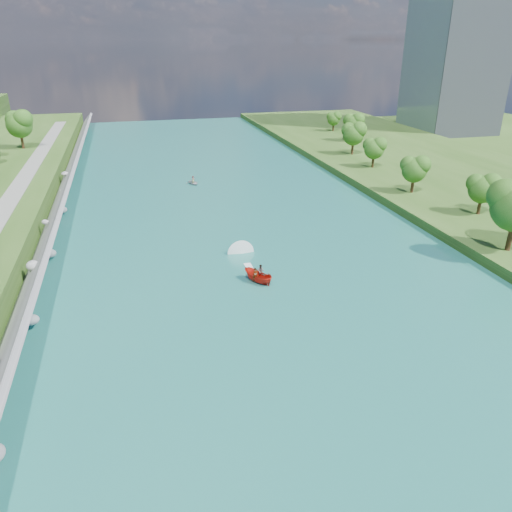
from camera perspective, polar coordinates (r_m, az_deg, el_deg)
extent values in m
plane|color=#2D5119|center=(52.59, 3.27, -6.47)|extent=(260.00, 260.00, 0.00)
cube|color=#185D5C|center=(69.95, -1.68, 1.50)|extent=(55.00, 240.00, 0.10)
cube|color=slate|center=(68.79, -23.18, 0.70)|extent=(3.54, 236.00, 4.05)
ellipsoid|color=gray|center=(53.68, -24.26, -6.67)|extent=(1.46, 1.24, 1.03)
ellipsoid|color=gray|center=(63.05, -24.14, -1.01)|extent=(1.52, 1.52, 1.22)
ellipsoid|color=gray|center=(69.67, -22.58, 0.27)|extent=(1.79, 1.50, 1.11)
ellipsoid|color=gray|center=(76.65, -22.95, 3.60)|extent=(0.98, 0.89, 0.72)
ellipsoid|color=gray|center=(86.83, -21.33, 4.93)|extent=(1.74, 1.54, 1.06)
ellipsoid|color=gray|center=(95.20, -21.15, 6.94)|extent=(1.36, 1.15, 0.80)
ellipsoid|color=gray|center=(105.06, -21.02, 8.78)|extent=(1.30, 1.54, 0.82)
cube|color=gray|center=(168.85, 22.30, 23.20)|extent=(22.00, 22.00, 60.00)
ellipsoid|color=#224D14|center=(126.76, -25.42, 13.29)|extent=(6.04, 6.04, 10.07)
ellipsoid|color=#224D14|center=(83.52, 24.45, 6.84)|extent=(4.52, 4.52, 7.53)
ellipsoid|color=#224D14|center=(91.74, 17.64, 9.25)|extent=(4.63, 4.63, 7.71)
ellipsoid|color=#224D14|center=(108.78, 13.35, 11.73)|extent=(4.45, 4.45, 7.41)
ellipsoid|color=#224D14|center=(120.80, 11.07, 13.37)|extent=(5.26, 5.26, 8.76)
ellipsoid|color=#224D14|center=(137.58, 11.05, 14.52)|extent=(5.11, 5.11, 8.51)
ellipsoid|color=#224D14|center=(152.61, 8.87, 15.15)|extent=(3.94, 3.94, 6.56)
imported|color=red|center=(58.24, 0.22, -2.31)|extent=(3.49, 4.18, 1.55)
imported|color=#66605B|center=(57.64, -0.07, -2.17)|extent=(0.66, 0.51, 1.63)
imported|color=#66605B|center=(58.64, 0.57, -1.73)|extent=(0.93, 0.82, 1.59)
cube|color=white|center=(61.19, -0.50, -1.76)|extent=(0.90, 5.00, 0.06)
imported|color=gray|center=(99.98, -7.18, 8.35)|extent=(3.06, 3.69, 0.66)
imported|color=#66605B|center=(99.83, -7.20, 8.68)|extent=(0.75, 0.60, 1.34)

